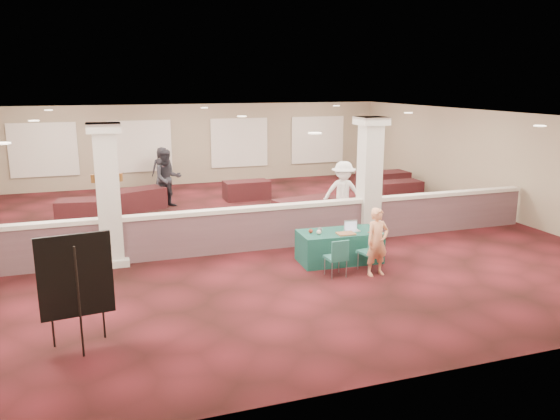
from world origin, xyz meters
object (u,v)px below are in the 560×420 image
object	(u,v)px
conf_chair_main	(372,249)
attendee_b	(343,193)
far_table_front_center	(307,212)
attendee_d	(163,169)
conf_chair_side	(338,255)
easel_board	(76,277)
far_table_back_center	(247,190)
far_table_front_left	(86,211)
far_table_front_right	(399,190)
attendee_c	(369,187)
woman	(377,242)
far_table_back_right	(383,182)
attendee_a	(168,178)
near_table	(339,246)
far_table_back_left	(138,199)

from	to	relation	value
conf_chair_main	attendee_b	bearing A→B (deg)	61.89
far_table_front_center	attendee_d	xyz separation A→B (m)	(-3.29, 6.70, 0.44)
conf_chair_side	easel_board	distance (m)	5.42
attendee_d	far_table_back_center	bearing A→B (deg)	133.56
far_table_front_left	far_table_front_right	size ratio (longest dim) A/B	1.06
far_table_back_center	attendee_c	size ratio (longest dim) A/B	1.06
woman	far_table_front_right	bearing A→B (deg)	48.49
far_table_back_center	far_table_back_right	size ratio (longest dim) A/B	0.85
far_table_front_left	attendee_a	bearing A→B (deg)	25.46
far_table_front_left	far_table_back_center	xyz separation A→B (m)	(5.36, 1.58, -0.02)
near_table	woman	xyz separation A→B (m)	(0.38, -1.08, 0.38)
attendee_a	attendee_c	xyz separation A→B (m)	(6.10, -2.50, -0.21)
conf_chair_side	far_table_front_left	size ratio (longest dim) A/B	0.50
far_table_front_center	far_table_back_center	size ratio (longest dim) A/B	1.20
woman	far_table_front_center	size ratio (longest dim) A/B	0.78
far_table_front_left	far_table_front_right	world-z (taller)	far_table_front_left
woman	far_table_back_left	size ratio (longest dim) A/B	0.87
conf_chair_main	far_table_back_center	xyz separation A→B (m)	(-0.58, 8.21, -0.18)
far_table_front_center	attendee_a	size ratio (longest dim) A/B	0.99
conf_chair_side	attendee_a	distance (m)	8.34
woman	attendee_a	world-z (taller)	attendee_a
woman	attendee_d	xyz separation A→B (m)	(-3.15, 11.08, 0.09)
easel_board	attendee_c	distance (m)	11.24
woman	far_table_back_center	xyz separation A→B (m)	(-0.56, 8.44, -0.42)
easel_board	far_table_front_left	xyz separation A→B (m)	(0.06, 8.34, -0.84)
far_table_front_center	far_table_front_right	xyz separation A→B (m)	(4.40, 2.31, -0.06)
conf_chair_side	far_table_back_right	bearing A→B (deg)	52.11
conf_chair_side	far_table_front_right	bearing A→B (deg)	47.63
easel_board	far_table_front_left	world-z (taller)	easel_board
far_table_back_left	far_table_back_center	bearing A→B (deg)	7.14
far_table_back_left	attendee_d	xyz separation A→B (m)	(1.21, 3.12, 0.48)
conf_chair_main	attendee_d	world-z (taller)	attendee_d
conf_chair_main	near_table	bearing A→B (deg)	102.60
far_table_front_left	near_table	bearing A→B (deg)	-46.13
conf_chair_side	attendee_d	world-z (taller)	attendee_d
far_table_back_right	conf_chair_side	bearing A→B (deg)	-124.99
far_table_back_center	attendee_b	bearing A→B (deg)	-68.85
woman	easel_board	bearing A→B (deg)	-173.44
woman	far_table_front_left	bearing A→B (deg)	123.47
far_table_front_right	attendee_b	bearing A→B (deg)	-142.60
woman	far_table_front_center	xyz separation A→B (m)	(0.15, 4.38, -0.35)
far_table_front_right	far_table_back_right	world-z (taller)	far_table_back_right
far_table_front_center	far_table_back_left	world-z (taller)	far_table_front_center
far_table_front_right	attendee_d	xyz separation A→B (m)	(-7.69, 4.39, 0.51)
attendee_d	easel_board	bearing A→B (deg)	76.47
far_table_front_center	attendee_b	size ratio (longest dim) A/B	1.03
attendee_d	conf_chair_side	bearing A→B (deg)	101.02
far_table_front_right	far_table_back_center	size ratio (longest dim) A/B	1.00
far_table_front_center	far_table_front_right	world-z (taller)	far_table_front_center
attendee_a	attendee_b	bearing A→B (deg)	-47.33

